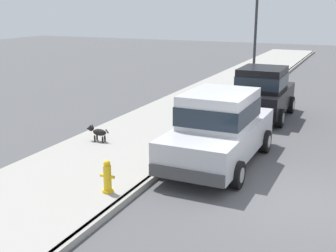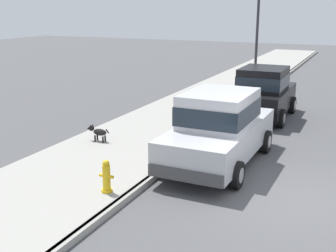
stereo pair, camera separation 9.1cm
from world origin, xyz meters
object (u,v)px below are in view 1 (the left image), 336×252
car_silver_sedan (219,127)px  car_black_hatchback (262,92)px  dog_black (98,132)px  fire_hydrant (107,177)px  street_lamp (256,31)px

car_silver_sedan → car_black_hatchback: (-0.06, 5.29, -0.01)m
car_black_hatchback → dog_black: bearing=-124.4°
car_silver_sedan → car_black_hatchback: size_ratio=1.21×
car_black_hatchback → dog_black: size_ratio=5.05×
car_silver_sedan → fire_hydrant: 3.43m
car_black_hatchback → fire_hydrant: size_ratio=5.25×
car_silver_sedan → street_lamp: (-1.40, 9.41, 1.92)m
street_lamp → car_silver_sedan: bearing=-81.6°
car_silver_sedan → car_black_hatchback: 5.29m
fire_hydrant → street_lamp: 12.69m
car_black_hatchback → fire_hydrant: 8.48m
car_black_hatchback → street_lamp: bearing=108.0°
car_silver_sedan → fire_hydrant: size_ratio=6.37×
car_black_hatchback → fire_hydrant: (-1.43, -8.34, -0.50)m
fire_hydrant → street_lamp: bearing=89.5°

